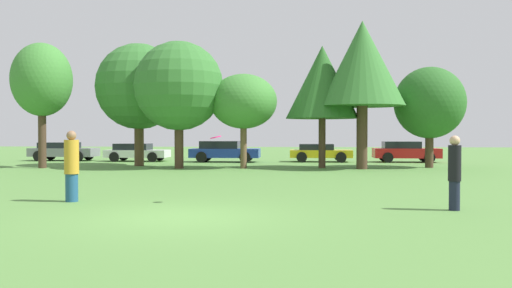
# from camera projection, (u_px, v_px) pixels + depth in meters

# --- Properties ---
(ground_plane) EXTENTS (120.00, 120.00, 0.00)m
(ground_plane) POSITION_uv_depth(u_px,v_px,m) (178.00, 217.00, 11.39)
(ground_plane) COLOR #54843D
(person_thrower) EXTENTS (0.38, 0.38, 1.85)m
(person_thrower) POSITION_uv_depth(u_px,v_px,m) (72.00, 166.00, 13.95)
(person_thrower) COLOR navy
(person_thrower) RESTS_ON ground
(person_catcher) EXTENTS (0.29, 0.29, 1.73)m
(person_catcher) POSITION_uv_depth(u_px,v_px,m) (455.00, 172.00, 12.36)
(person_catcher) COLOR #191E33
(person_catcher) RESTS_ON ground
(frisbee) EXTENTS (0.28, 0.28, 0.10)m
(frisbee) POSITION_uv_depth(u_px,v_px,m) (216.00, 137.00, 13.54)
(frisbee) COLOR #F21E72
(tree_0) EXTENTS (3.05, 3.05, 6.44)m
(tree_0) POSITION_uv_depth(u_px,v_px,m) (42.00, 80.00, 27.48)
(tree_0) COLOR #473323
(tree_0) RESTS_ON ground
(tree_1) EXTENTS (4.71, 4.71, 6.73)m
(tree_1) POSITION_uv_depth(u_px,v_px,m) (139.00, 87.00, 29.43)
(tree_1) COLOR brown
(tree_1) RESTS_ON ground
(tree_2) EXTENTS (4.53, 4.53, 6.47)m
(tree_2) POSITION_uv_depth(u_px,v_px,m) (179.00, 86.00, 27.17)
(tree_2) COLOR #473323
(tree_2) RESTS_ON ground
(tree_3) EXTENTS (3.42, 3.42, 4.81)m
(tree_3) POSITION_uv_depth(u_px,v_px,m) (244.00, 102.00, 27.22)
(tree_3) COLOR brown
(tree_3) RESTS_ON ground
(tree_4) EXTENTS (3.75, 3.75, 6.31)m
(tree_4) POSITION_uv_depth(u_px,v_px,m) (322.00, 82.00, 27.57)
(tree_4) COLOR #473323
(tree_4) RESTS_ON ground
(tree_5) EXTENTS (4.26, 4.26, 7.42)m
(tree_5) POSITION_uv_depth(u_px,v_px,m) (362.00, 64.00, 26.69)
(tree_5) COLOR #473323
(tree_5) RESTS_ON ground
(tree_6) EXTENTS (3.65, 3.65, 5.25)m
(tree_6) POSITION_uv_depth(u_px,v_px,m) (430.00, 103.00, 27.84)
(tree_6) COLOR #473323
(tree_6) RESTS_ON ground
(parked_car_grey) EXTENTS (4.28, 1.93, 1.20)m
(parked_car_grey) POSITION_uv_depth(u_px,v_px,m) (63.00, 151.00, 35.10)
(parked_car_grey) COLOR slate
(parked_car_grey) RESTS_ON ground
(parked_car_white) EXTENTS (3.97, 1.98, 1.14)m
(parked_car_white) POSITION_uv_depth(u_px,v_px,m) (136.00, 152.00, 34.35)
(parked_car_white) COLOR silver
(parked_car_white) RESTS_ON ground
(parked_car_blue) EXTENTS (4.34, 1.99, 1.31)m
(parked_car_blue) POSITION_uv_depth(u_px,v_px,m) (224.00, 151.00, 33.44)
(parked_car_blue) COLOR #1E389E
(parked_car_blue) RESTS_ON ground
(parked_car_yellow) EXTENTS (3.89, 1.97, 1.13)m
(parked_car_yellow) POSITION_uv_depth(u_px,v_px,m) (320.00, 152.00, 33.63)
(parked_car_yellow) COLOR gold
(parked_car_yellow) RESTS_ON ground
(parked_car_red) EXTENTS (4.04, 1.88, 1.29)m
(parked_car_red) POSITION_uv_depth(u_px,v_px,m) (405.00, 151.00, 33.24)
(parked_car_red) COLOR red
(parked_car_red) RESTS_ON ground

